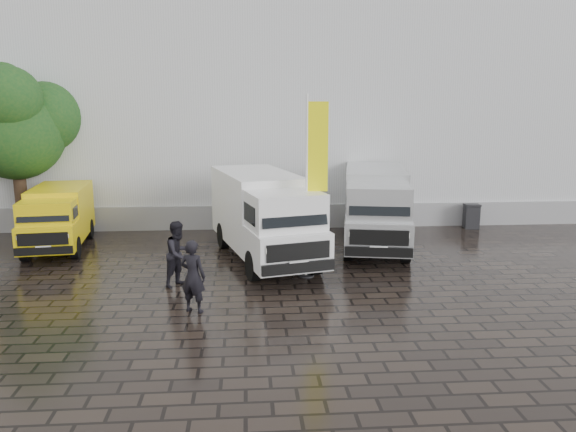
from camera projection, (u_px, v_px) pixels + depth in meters
name	position (u px, v px, depth m)	size (l,w,h in m)	color
ground	(312.00, 289.00, 16.03)	(120.00, 120.00, 0.00)	black
exhibition_hall	(316.00, 88.00, 30.62)	(44.00, 16.00, 12.00)	silver
hall_plinth	(337.00, 216.00, 23.84)	(44.00, 0.15, 1.00)	gray
van_yellow	(58.00, 219.00, 20.22)	(1.82, 4.74, 2.19)	yellow
van_white	(264.00, 218.00, 18.75)	(2.21, 6.62, 2.87)	white
van_silver	(375.00, 209.00, 20.55)	(2.16, 6.47, 2.81)	silver
flagpole	(313.00, 176.00, 16.61)	(0.88, 0.50, 5.47)	black
tree	(13.00, 125.00, 21.87)	(3.80, 3.92, 6.82)	black
wheelie_bin	(471.00, 216.00, 23.69)	(0.62, 0.62, 1.03)	black
person_front	(193.00, 276.00, 14.09)	(0.69, 0.45, 1.88)	black
person_tent	(179.00, 254.00, 16.13)	(0.93, 0.72, 1.91)	black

